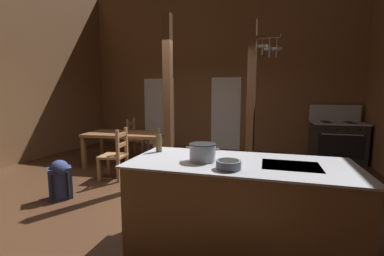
{
  "coord_description": "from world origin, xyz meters",
  "views": [
    {
      "loc": [
        1.79,
        -3.6,
        1.57
      ],
      "look_at": [
        0.38,
        0.7,
        0.99
      ],
      "focal_mm": 24.51,
      "sensor_mm": 36.0,
      "label": 1
    }
  ],
  "objects_px": {
    "stove_range": "(337,141)",
    "bottle_tall_on_counter": "(159,143)",
    "dining_table": "(126,137)",
    "ladderback_chair_by_post": "(115,155)",
    "mixing_bowl_on_counter": "(229,165)",
    "backpack": "(60,178)",
    "kitchen_island": "(239,207)",
    "stockpot_on_counter": "(203,152)",
    "ladderback_chair_near_window": "(136,138)"
  },
  "relations": [
    {
      "from": "ladderback_chair_near_window",
      "to": "backpack",
      "type": "distance_m",
      "value": 2.9
    },
    {
      "from": "ladderback_chair_near_window",
      "to": "mixing_bowl_on_counter",
      "type": "height_order",
      "value": "mixing_bowl_on_counter"
    },
    {
      "from": "bottle_tall_on_counter",
      "to": "ladderback_chair_by_post",
      "type": "bearing_deg",
      "value": 138.09
    },
    {
      "from": "dining_table",
      "to": "backpack",
      "type": "distance_m",
      "value": 1.96
    },
    {
      "from": "backpack",
      "to": "stockpot_on_counter",
      "type": "distance_m",
      "value": 2.56
    },
    {
      "from": "kitchen_island",
      "to": "bottle_tall_on_counter",
      "type": "relative_size",
      "value": 8.24
    },
    {
      "from": "mixing_bowl_on_counter",
      "to": "dining_table",
      "type": "bearing_deg",
      "value": 135.47
    },
    {
      "from": "kitchen_island",
      "to": "ladderback_chair_near_window",
      "type": "xyz_separation_m",
      "value": [
        -3.11,
        3.38,
        -0.01
      ]
    },
    {
      "from": "kitchen_island",
      "to": "ladderback_chair_near_window",
      "type": "bearing_deg",
      "value": 132.68
    },
    {
      "from": "ladderback_chair_near_window",
      "to": "stockpot_on_counter",
      "type": "height_order",
      "value": "stockpot_on_counter"
    },
    {
      "from": "ladderback_chair_by_post",
      "to": "stockpot_on_counter",
      "type": "xyz_separation_m",
      "value": [
        2.16,
        -1.65,
        0.55
      ]
    },
    {
      "from": "stove_range",
      "to": "bottle_tall_on_counter",
      "type": "relative_size",
      "value": 4.95
    },
    {
      "from": "mixing_bowl_on_counter",
      "to": "bottle_tall_on_counter",
      "type": "relative_size",
      "value": 0.84
    },
    {
      "from": "dining_table",
      "to": "ladderback_chair_near_window",
      "type": "relative_size",
      "value": 1.91
    },
    {
      "from": "dining_table",
      "to": "ladderback_chair_by_post",
      "type": "height_order",
      "value": "ladderback_chair_by_post"
    },
    {
      "from": "backpack",
      "to": "ladderback_chair_by_post",
      "type": "bearing_deg",
      "value": 77.15
    },
    {
      "from": "dining_table",
      "to": "backpack",
      "type": "bearing_deg",
      "value": -88.49
    },
    {
      "from": "backpack",
      "to": "mixing_bowl_on_counter",
      "type": "relative_size",
      "value": 2.67
    },
    {
      "from": "kitchen_island",
      "to": "backpack",
      "type": "relative_size",
      "value": 3.69
    },
    {
      "from": "kitchen_island",
      "to": "dining_table",
      "type": "height_order",
      "value": "kitchen_island"
    },
    {
      "from": "backpack",
      "to": "bottle_tall_on_counter",
      "type": "height_order",
      "value": "bottle_tall_on_counter"
    },
    {
      "from": "dining_table",
      "to": "stockpot_on_counter",
      "type": "bearing_deg",
      "value": -45.54
    },
    {
      "from": "backpack",
      "to": "kitchen_island",
      "type": "bearing_deg",
      "value": -10.25
    },
    {
      "from": "stove_range",
      "to": "bottle_tall_on_counter",
      "type": "height_order",
      "value": "stove_range"
    },
    {
      "from": "dining_table",
      "to": "mixing_bowl_on_counter",
      "type": "bearing_deg",
      "value": -44.53
    },
    {
      "from": "ladderback_chair_by_post",
      "to": "stove_range",
      "type": "bearing_deg",
      "value": 32.83
    },
    {
      "from": "stove_range",
      "to": "ladderback_chair_by_post",
      "type": "relative_size",
      "value": 1.39
    },
    {
      "from": "bottle_tall_on_counter",
      "to": "dining_table",
      "type": "bearing_deg",
      "value": 129.57
    },
    {
      "from": "dining_table",
      "to": "mixing_bowl_on_counter",
      "type": "relative_size",
      "value": 8.11
    },
    {
      "from": "dining_table",
      "to": "bottle_tall_on_counter",
      "type": "xyz_separation_m",
      "value": [
        1.86,
        -2.25,
        0.37
      ]
    },
    {
      "from": "stove_range",
      "to": "mixing_bowl_on_counter",
      "type": "distance_m",
      "value": 4.9
    },
    {
      "from": "bottle_tall_on_counter",
      "to": "kitchen_island",
      "type": "bearing_deg",
      "value": -10.38
    },
    {
      "from": "kitchen_island",
      "to": "mixing_bowl_on_counter",
      "type": "distance_m",
      "value": 0.58
    },
    {
      "from": "backpack",
      "to": "stockpot_on_counter",
      "type": "xyz_separation_m",
      "value": [
        2.4,
        -0.57,
        0.69
      ]
    },
    {
      "from": "ladderback_chair_near_window",
      "to": "ladderback_chair_by_post",
      "type": "relative_size",
      "value": 1.0
    },
    {
      "from": "mixing_bowl_on_counter",
      "to": "stockpot_on_counter",
      "type": "bearing_deg",
      "value": 145.27
    },
    {
      "from": "kitchen_island",
      "to": "stove_range",
      "type": "bearing_deg",
      "value": 68.63
    },
    {
      "from": "dining_table",
      "to": "backpack",
      "type": "height_order",
      "value": "dining_table"
    },
    {
      "from": "dining_table",
      "to": "backpack",
      "type": "xyz_separation_m",
      "value": [
        0.05,
        -1.93,
        -0.34
      ]
    },
    {
      "from": "dining_table",
      "to": "mixing_bowl_on_counter",
      "type": "height_order",
      "value": "mixing_bowl_on_counter"
    },
    {
      "from": "dining_table",
      "to": "ladderback_chair_by_post",
      "type": "distance_m",
      "value": 0.92
    },
    {
      "from": "stove_range",
      "to": "backpack",
      "type": "distance_m",
      "value": 5.83
    },
    {
      "from": "ladderback_chair_near_window",
      "to": "stove_range",
      "type": "bearing_deg",
      "value": 10.71
    },
    {
      "from": "kitchen_island",
      "to": "stockpot_on_counter",
      "type": "distance_m",
      "value": 0.66
    },
    {
      "from": "backpack",
      "to": "ladderback_chair_near_window",
      "type": "bearing_deg",
      "value": 97.01
    },
    {
      "from": "ladderback_chair_by_post",
      "to": "bottle_tall_on_counter",
      "type": "distance_m",
      "value": 2.18
    },
    {
      "from": "dining_table",
      "to": "stockpot_on_counter",
      "type": "distance_m",
      "value": 3.52
    },
    {
      "from": "dining_table",
      "to": "stockpot_on_counter",
      "type": "xyz_separation_m",
      "value": [
        2.45,
        -2.5,
        0.36
      ]
    },
    {
      "from": "bottle_tall_on_counter",
      "to": "mixing_bowl_on_counter",
      "type": "bearing_deg",
      "value": -27.0
    },
    {
      "from": "kitchen_island",
      "to": "bottle_tall_on_counter",
      "type": "bearing_deg",
      "value": 169.62
    }
  ]
}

